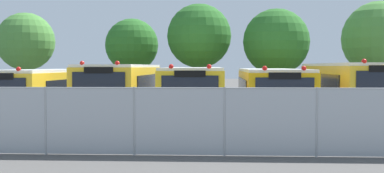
{
  "coord_description": "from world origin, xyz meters",
  "views": [
    {
      "loc": [
        1.07,
        -23.17,
        2.53
      ],
      "look_at": [
        -0.16,
        0.0,
        1.6
      ],
      "focal_mm": 47.22,
      "sensor_mm": 36.0,
      "label": 1
    }
  ],
  "objects_px": {
    "tree_1": "(132,44)",
    "tree_3": "(276,42)",
    "school_bus_3": "(270,93)",
    "tree_0": "(24,41)",
    "school_bus_1": "(122,90)",
    "tree_4": "(383,39)",
    "school_bus_4": "(347,90)",
    "school_bus_0": "(47,92)",
    "tree_2": "(198,36)",
    "school_bus_2": "(194,91)"
  },
  "relations": [
    {
      "from": "school_bus_0",
      "to": "tree_0",
      "type": "distance_m",
      "value": 10.38
    },
    {
      "from": "school_bus_4",
      "to": "tree_3",
      "type": "bearing_deg",
      "value": -76.61
    },
    {
      "from": "school_bus_1",
      "to": "school_bus_3",
      "type": "distance_m",
      "value": 6.81
    },
    {
      "from": "school_bus_3",
      "to": "tree_0",
      "type": "bearing_deg",
      "value": -30.72
    },
    {
      "from": "tree_2",
      "to": "tree_1",
      "type": "bearing_deg",
      "value": 169.67
    },
    {
      "from": "tree_0",
      "to": "school_bus_1",
      "type": "bearing_deg",
      "value": -47.06
    },
    {
      "from": "tree_1",
      "to": "tree_3",
      "type": "xyz_separation_m",
      "value": [
        9.32,
        -1.38,
        0.05
      ]
    },
    {
      "from": "school_bus_3",
      "to": "tree_0",
      "type": "xyz_separation_m",
      "value": [
        -14.81,
        8.9,
        2.78
      ]
    },
    {
      "from": "school_bus_0",
      "to": "tree_0",
      "type": "xyz_separation_m",
      "value": [
        -4.56,
        8.89,
        2.8
      ]
    },
    {
      "from": "tree_2",
      "to": "school_bus_1",
      "type": "bearing_deg",
      "value": -108.65
    },
    {
      "from": "school_bus_3",
      "to": "school_bus_1",
      "type": "bearing_deg",
      "value": -2.21
    },
    {
      "from": "school_bus_4",
      "to": "tree_1",
      "type": "relative_size",
      "value": 1.82
    },
    {
      "from": "school_bus_2",
      "to": "school_bus_3",
      "type": "relative_size",
      "value": 0.99
    },
    {
      "from": "school_bus_3",
      "to": "tree_1",
      "type": "bearing_deg",
      "value": -52.03
    },
    {
      "from": "school_bus_3",
      "to": "tree_2",
      "type": "distance_m",
      "value": 10.77
    },
    {
      "from": "tree_0",
      "to": "tree_3",
      "type": "distance_m",
      "value": 16.07
    },
    {
      "from": "school_bus_1",
      "to": "tree_1",
      "type": "distance_m",
      "value": 10.54
    },
    {
      "from": "tree_2",
      "to": "tree_3",
      "type": "relative_size",
      "value": 1.07
    },
    {
      "from": "tree_0",
      "to": "tree_2",
      "type": "xyz_separation_m",
      "value": [
        11.16,
        0.73,
        0.37
      ]
    },
    {
      "from": "school_bus_0",
      "to": "tree_1",
      "type": "relative_size",
      "value": 1.81
    },
    {
      "from": "school_bus_0",
      "to": "tree_3",
      "type": "xyz_separation_m",
      "value": [
        11.51,
        9.05,
        2.71
      ]
    },
    {
      "from": "tree_1",
      "to": "tree_4",
      "type": "distance_m",
      "value": 16.45
    },
    {
      "from": "tree_3",
      "to": "tree_0",
      "type": "bearing_deg",
      "value": -179.42
    },
    {
      "from": "tree_0",
      "to": "tree_4",
      "type": "relative_size",
      "value": 0.88
    },
    {
      "from": "school_bus_4",
      "to": "tree_2",
      "type": "height_order",
      "value": "tree_2"
    },
    {
      "from": "school_bus_4",
      "to": "school_bus_3",
      "type": "bearing_deg",
      "value": 1.43
    },
    {
      "from": "school_bus_2",
      "to": "tree_2",
      "type": "bearing_deg",
      "value": -90.13
    },
    {
      "from": "school_bus_2",
      "to": "tree_4",
      "type": "xyz_separation_m",
      "value": [
        11.86,
        10.3,
        2.97
      ]
    },
    {
      "from": "tree_0",
      "to": "tree_3",
      "type": "xyz_separation_m",
      "value": [
        16.07,
        0.16,
        -0.08
      ]
    },
    {
      "from": "school_bus_1",
      "to": "school_bus_2",
      "type": "xyz_separation_m",
      "value": [
        3.33,
        0.12,
        -0.06
      ]
    },
    {
      "from": "tree_2",
      "to": "school_bus_4",
      "type": "bearing_deg",
      "value": -53.4
    },
    {
      "from": "school_bus_0",
      "to": "tree_2",
      "type": "xyz_separation_m",
      "value": [
        6.6,
        9.63,
        3.16
      ]
    },
    {
      "from": "school_bus_2",
      "to": "school_bus_3",
      "type": "bearing_deg",
      "value": 171.86
    },
    {
      "from": "school_bus_0",
      "to": "tree_2",
      "type": "bearing_deg",
      "value": -123.88
    },
    {
      "from": "school_bus_0",
      "to": "school_bus_3",
      "type": "xyz_separation_m",
      "value": [
        10.25,
        -0.01,
        0.02
      ]
    },
    {
      "from": "school_bus_4",
      "to": "tree_3",
      "type": "relative_size",
      "value": 1.68
    },
    {
      "from": "school_bus_0",
      "to": "tree_3",
      "type": "relative_size",
      "value": 1.68
    },
    {
      "from": "school_bus_1",
      "to": "school_bus_3",
      "type": "bearing_deg",
      "value": 177.74
    },
    {
      "from": "school_bus_1",
      "to": "tree_0",
      "type": "relative_size",
      "value": 1.55
    },
    {
      "from": "school_bus_0",
      "to": "school_bus_2",
      "type": "distance_m",
      "value": 6.79
    },
    {
      "from": "school_bus_0",
      "to": "tree_1",
      "type": "xyz_separation_m",
      "value": [
        2.19,
        10.43,
        2.67
      ]
    },
    {
      "from": "school_bus_4",
      "to": "tree_3",
      "type": "height_order",
      "value": "tree_3"
    },
    {
      "from": "school_bus_1",
      "to": "tree_4",
      "type": "bearing_deg",
      "value": -145.29
    },
    {
      "from": "school_bus_2",
      "to": "tree_3",
      "type": "height_order",
      "value": "tree_3"
    },
    {
      "from": "school_bus_1",
      "to": "tree_4",
      "type": "relative_size",
      "value": 1.36
    },
    {
      "from": "tree_0",
      "to": "tree_2",
      "type": "bearing_deg",
      "value": 3.76
    },
    {
      "from": "tree_3",
      "to": "tree_1",
      "type": "bearing_deg",
      "value": 171.6
    },
    {
      "from": "school_bus_1",
      "to": "tree_3",
      "type": "relative_size",
      "value": 1.51
    },
    {
      "from": "school_bus_2",
      "to": "tree_0",
      "type": "height_order",
      "value": "tree_0"
    },
    {
      "from": "school_bus_0",
      "to": "school_bus_1",
      "type": "bearing_deg",
      "value": -174.65
    }
  ]
}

